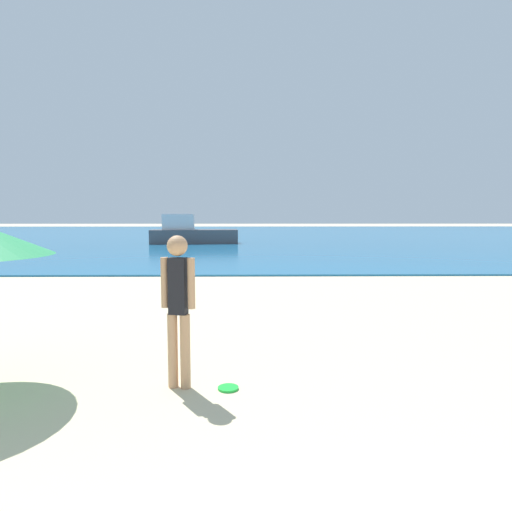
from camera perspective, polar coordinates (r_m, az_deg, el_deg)
water at (r=43.53m, az=-0.16°, el=2.88°), size 160.00×60.00×0.06m
person_standing at (r=4.85m, az=-10.20°, el=-6.00°), size 0.38×0.23×1.70m
frisbee at (r=5.01m, az=-3.68°, el=-16.95°), size 0.23×0.23×0.03m
boat_near at (r=29.13m, az=-8.57°, el=2.97°), size 5.84×2.35×1.94m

